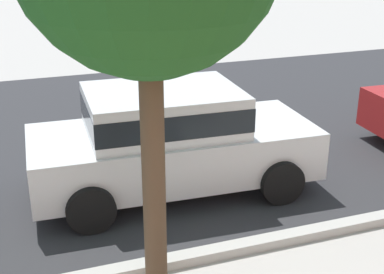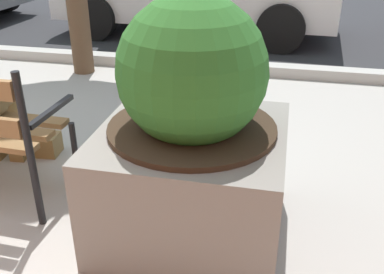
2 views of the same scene
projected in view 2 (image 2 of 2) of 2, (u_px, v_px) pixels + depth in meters
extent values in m
cube|color=#2D2D30|center=(188.00, 0.00, 9.55)|extent=(60.00, 9.00, 0.01)
cube|color=#B2AFA8|center=(105.00, 59.00, 5.51)|extent=(60.00, 0.20, 0.12)
cylinder|color=black|center=(75.00, 153.00, 2.99)|extent=(0.04, 0.04, 0.45)
cylinder|color=black|center=(30.00, 154.00, 2.47)|extent=(0.04, 0.04, 0.95)
cube|color=black|center=(52.00, 111.00, 2.63)|extent=(0.05, 0.48, 0.03)
cylinder|color=olive|center=(5.00, 90.00, 2.84)|extent=(0.10, 0.27, 0.10)
cube|color=olive|center=(1.00, 149.00, 3.44)|extent=(0.13, 0.25, 0.07)
cylinder|color=olive|center=(15.00, 129.00, 3.27)|extent=(0.11, 0.11, 0.50)
cube|color=olive|center=(23.00, 151.00, 3.42)|extent=(0.13, 0.25, 0.07)
cube|color=olive|center=(41.00, 144.00, 3.42)|extent=(0.30, 0.21, 0.16)
cube|color=gray|center=(192.00, 181.00, 2.50)|extent=(0.99, 0.99, 0.64)
cylinder|color=#38281C|center=(192.00, 127.00, 2.34)|extent=(0.89, 0.89, 0.03)
sphere|color=#2D6B28|center=(192.00, 71.00, 2.21)|extent=(0.76, 0.76, 0.76)
cylinder|color=black|center=(290.00, 6.00, 7.29)|extent=(0.65, 0.25, 0.64)
cylinder|color=black|center=(281.00, 29.00, 5.82)|extent=(0.65, 0.25, 0.64)
cylinder|color=black|center=(95.00, 18.00, 6.43)|extent=(0.65, 0.25, 0.64)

